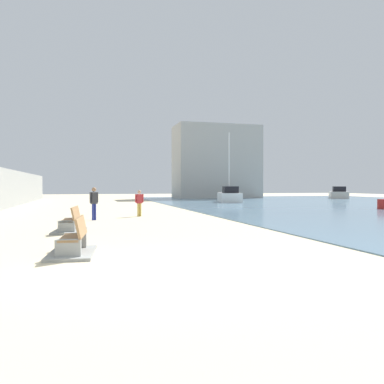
{
  "coord_description": "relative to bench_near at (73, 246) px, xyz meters",
  "views": [
    {
      "loc": [
        -1.2,
        -8.39,
        1.78
      ],
      "look_at": [
        3.96,
        10.83,
        1.47
      ],
      "focal_mm": 36.91,
      "sensor_mm": 36.0,
      "label": 1
    }
  ],
  "objects": [
    {
      "name": "bench_far",
      "position": [
        -0.27,
        5.32,
        0.0
      ],
      "size": [
        1.33,
        2.21,
        0.98
      ],
      "color": "gray",
      "rests_on": "ground"
    },
    {
      "name": "boat_nearest",
      "position": [
        15.08,
        28.85,
        0.48
      ],
      "size": [
        3.15,
        5.19,
        7.46
      ],
      "color": "white",
      "rests_on": "water_bay"
    },
    {
      "name": "bench_near",
      "position": [
        0.0,
        0.0,
        0.0
      ],
      "size": [
        1.29,
        2.19,
        0.98
      ],
      "color": "gray",
      "rests_on": "ground"
    },
    {
      "name": "ground_plane",
      "position": [
        1.54,
        15.76,
        -0.23
      ],
      "size": [
        120.0,
        120.0,
        0.0
      ],
      "primitive_type": "plane",
      "color": "beige"
    },
    {
      "name": "boat_mid_bay",
      "position": [
        34.26,
        37.01,
        0.43
      ],
      "size": [
        4.16,
        4.89,
        1.65
      ],
      "color": "beige",
      "rests_on": "water_bay"
    },
    {
      "name": "person_walking",
      "position": [
        3.31,
        12.31,
        0.64
      ],
      "size": [
        0.52,
        0.26,
        1.53
      ],
      "color": "gold",
      "rests_on": "ground"
    },
    {
      "name": "harbor_building",
      "position": [
        18.6,
        43.76,
        4.98
      ],
      "size": [
        12.0,
        6.0,
        10.43
      ],
      "primitive_type": "cube",
      "color": "#ADAAA3",
      "rests_on": "ground"
    },
    {
      "name": "person_standing",
      "position": [
        0.72,
        10.35,
        0.76
      ],
      "size": [
        0.44,
        0.35,
        1.71
      ],
      "color": "navy",
      "rests_on": "ground"
    }
  ]
}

